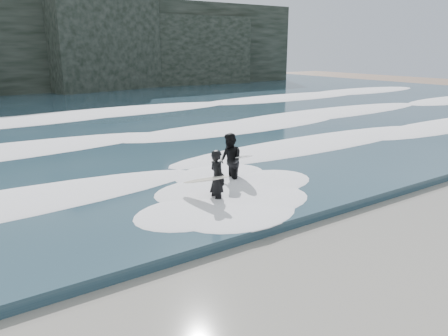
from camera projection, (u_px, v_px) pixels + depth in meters
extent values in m
plane|color=#89664D|center=(384.00, 278.00, 9.44)|extent=(120.00, 120.00, 0.00)
cube|color=#223A49|center=(50.00, 112.00, 32.41)|extent=(90.00, 52.00, 0.30)
cube|color=black|center=(3.00, 45.00, 44.60)|extent=(70.00, 9.00, 10.00)
ellipsoid|color=white|center=(180.00, 168.00, 16.47)|extent=(60.00, 3.20, 0.20)
ellipsoid|color=white|center=(113.00, 137.00, 22.02)|extent=(60.00, 4.00, 0.24)
ellipsoid|color=white|center=(64.00, 114.00, 29.16)|extent=(60.00, 4.80, 0.30)
imported|color=black|center=(217.00, 179.00, 13.34)|extent=(0.48, 0.69, 1.83)
ellipsoid|color=silver|center=(205.00, 180.00, 13.15)|extent=(1.02, 1.89, 0.62)
imported|color=black|center=(230.00, 161.00, 15.14)|extent=(0.96, 1.11, 1.96)
ellipsoid|color=white|center=(240.00, 158.00, 15.35)|extent=(0.99, 2.00, 0.67)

